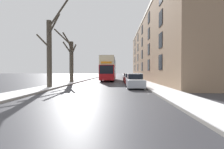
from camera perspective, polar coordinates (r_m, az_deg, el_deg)
name	(u,v)px	position (r m, az deg, el deg)	size (l,w,h in m)	color
ground_plane	(84,105)	(7.90, -10.59, -11.45)	(320.00, 320.00, 0.00)	#38383D
sidewalk_left	(100,76)	(60.99, -4.43, -0.55)	(2.28, 130.00, 0.16)	gray
sidewalk_right	(128,76)	(60.66, 6.19, -0.56)	(2.28, 130.00, 0.16)	gray
terrace_facade_right	(164,49)	(33.86, 19.06, 9.07)	(9.10, 39.85, 12.99)	#8C7056
bare_tree_left_0	(50,50)	(16.63, -22.66, 8.48)	(4.01, 3.18, 8.98)	#423A30
bare_tree_left_1	(71,59)	(23.96, -15.44, 5.77)	(3.56, 2.19, 8.16)	#423A30
double_decker_bus	(109,68)	(29.90, -1.24, 2.53)	(2.51, 11.73, 4.44)	red
parked_car_0	(135,81)	(16.09, 8.63, -2.54)	(1.71, 4.14, 1.56)	#9EA3AD
parked_car_1	(130,79)	(21.90, 7.01, -1.68)	(1.70, 4.16, 1.51)	maroon
parked_car_2	(128,78)	(26.87, 6.18, -1.21)	(1.76, 4.02, 1.47)	maroon
oncoming_van	(109,73)	(46.02, -1.07, 0.48)	(1.99, 4.85, 2.41)	#9EA3AD
pedestrian_left_sidewalk	(72,77)	(24.88, -14.94, -0.84)	(0.37, 0.37, 1.68)	black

